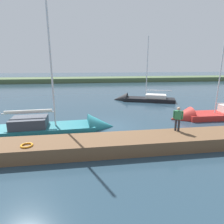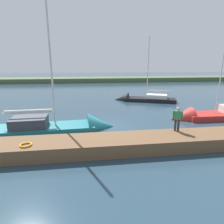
{
  "view_description": "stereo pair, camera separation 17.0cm",
  "coord_description": "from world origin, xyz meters",
  "px_view_note": "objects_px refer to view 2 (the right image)",
  "views": [
    {
      "loc": [
        1.86,
        14.77,
        5.12
      ],
      "look_at": [
        -0.4,
        -0.73,
        1.08
      ],
      "focal_mm": 30.09,
      "sensor_mm": 36.0,
      "label": 1
    },
    {
      "loc": [
        1.69,
        14.8,
        5.12
      ],
      "look_at": [
        -0.4,
        -0.73,
        1.08
      ],
      "focal_mm": 30.09,
      "sensor_mm": 36.0,
      "label": 2
    }
  ],
  "objects_px": {
    "life_ring_buoy": "(26,145)",
    "person_on_dock": "(178,118)",
    "sailboat_mid_channel": "(62,128)",
    "sailboat_near_dock": "(140,100)",
    "sailboat_outer_mooring": "(209,117)"
  },
  "relations": [
    {
      "from": "life_ring_buoy",
      "to": "sailboat_outer_mooring",
      "type": "distance_m",
      "value": 16.14
    },
    {
      "from": "person_on_dock",
      "to": "sailboat_near_dock",
      "type": "bearing_deg",
      "value": -157.42
    },
    {
      "from": "sailboat_outer_mooring",
      "to": "sailboat_mid_channel",
      "type": "distance_m",
      "value": 13.71
    },
    {
      "from": "sailboat_near_dock",
      "to": "person_on_dock",
      "type": "relative_size",
      "value": 6.01
    },
    {
      "from": "sailboat_near_dock",
      "to": "person_on_dock",
      "type": "bearing_deg",
      "value": 105.03
    },
    {
      "from": "life_ring_buoy",
      "to": "person_on_dock",
      "type": "relative_size",
      "value": 0.41
    },
    {
      "from": "life_ring_buoy",
      "to": "sailboat_mid_channel",
      "type": "height_order",
      "value": "sailboat_mid_channel"
    },
    {
      "from": "life_ring_buoy",
      "to": "sailboat_mid_channel",
      "type": "relative_size",
      "value": 0.06
    },
    {
      "from": "life_ring_buoy",
      "to": "person_on_dock",
      "type": "xyz_separation_m",
      "value": [
        -9.18,
        -1.11,
        0.87
      ]
    },
    {
      "from": "person_on_dock",
      "to": "sailboat_mid_channel",
      "type": "bearing_deg",
      "value": -85.32
    },
    {
      "from": "sailboat_near_dock",
      "to": "sailboat_mid_channel",
      "type": "height_order",
      "value": "sailboat_mid_channel"
    },
    {
      "from": "sailboat_near_dock",
      "to": "life_ring_buoy",
      "type": "bearing_deg",
      "value": 76.51
    },
    {
      "from": "life_ring_buoy",
      "to": "sailboat_mid_channel",
      "type": "xyz_separation_m",
      "value": [
        -1.33,
        -4.63,
        -0.68
      ]
    },
    {
      "from": "sailboat_outer_mooring",
      "to": "person_on_dock",
      "type": "relative_size",
      "value": 6.86
    },
    {
      "from": "life_ring_buoy",
      "to": "sailboat_near_dock",
      "type": "height_order",
      "value": "sailboat_near_dock"
    }
  ]
}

